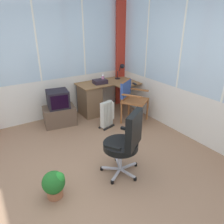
# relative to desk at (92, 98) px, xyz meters

# --- Properties ---
(ground) EXTENTS (5.10, 5.63, 0.06)m
(ground) POSITION_rel_desk_xyz_m (-1.01, -1.99, -0.42)
(ground) COLOR #8F6D52
(north_window_panel) EXTENTS (4.10, 0.07, 2.72)m
(north_window_panel) POSITION_rel_desk_xyz_m (-1.01, 0.36, 0.97)
(north_window_panel) COLOR silver
(north_window_panel) RESTS_ON ground
(east_window_panel) EXTENTS (0.07, 4.63, 2.72)m
(east_window_panel) POSITION_rel_desk_xyz_m (1.07, -1.99, 0.97)
(east_window_panel) COLOR silver
(east_window_panel) RESTS_ON ground
(curtain_corner) EXTENTS (0.24, 0.10, 2.62)m
(curtain_corner) POSITION_rel_desk_xyz_m (0.94, 0.23, 0.92)
(curtain_corner) COLOR #A92D20
(curtain_corner) RESTS_ON ground
(desk) EXTENTS (1.32, 0.86, 0.72)m
(desk) POSITION_rel_desk_xyz_m (0.00, 0.00, 0.00)
(desk) COLOR olive
(desk) RESTS_ON ground
(desk_lamp) EXTENTS (0.24, 0.21, 0.37)m
(desk_lamp) POSITION_rel_desk_xyz_m (0.83, 0.03, 0.57)
(desk_lamp) COLOR black
(desk_lamp) RESTS_ON desk
(tv_remote) EXTENTS (0.07, 0.16, 0.02)m
(tv_remote) POSITION_rel_desk_xyz_m (0.82, -0.51, 0.34)
(tv_remote) COLOR black
(tv_remote) RESTS_ON desk
(spray_bottle) EXTENTS (0.06, 0.06, 0.22)m
(spray_bottle) POSITION_rel_desk_xyz_m (0.29, -0.01, 0.43)
(spray_bottle) COLOR pink
(spray_bottle) RESTS_ON desk
(paper_tray) EXTENTS (0.31, 0.25, 0.09)m
(paper_tray) POSITION_rel_desk_xyz_m (0.20, -0.04, 0.38)
(paper_tray) COLOR #291F2A
(paper_tray) RESTS_ON desk
(wooden_armchair) EXTENTS (0.66, 0.66, 0.90)m
(wooden_armchair) POSITION_rel_desk_xyz_m (0.52, -0.76, 0.20)
(wooden_armchair) COLOR #96592F
(wooden_armchair) RESTS_ON ground
(office_chair) EXTENTS (0.62, 0.59, 1.00)m
(office_chair) POSITION_rel_desk_xyz_m (-0.60, -2.15, 0.17)
(office_chair) COLOR #B7B7BF
(office_chair) RESTS_ON ground
(tv_on_stand) EXTENTS (0.70, 0.54, 0.75)m
(tv_on_stand) POSITION_rel_desk_xyz_m (-0.84, -0.11, -0.06)
(tv_on_stand) COLOR brown
(tv_on_stand) RESTS_ON ground
(space_heater) EXTENTS (0.37, 0.25, 0.56)m
(space_heater) POSITION_rel_desk_xyz_m (-0.05, -0.75, -0.11)
(space_heater) COLOR silver
(space_heater) RESTS_ON ground
(potted_plant) EXTENTS (0.29, 0.29, 0.37)m
(potted_plant) POSITION_rel_desk_xyz_m (-1.61, -2.03, -0.19)
(potted_plant) COLOR #A16140
(potted_plant) RESTS_ON ground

